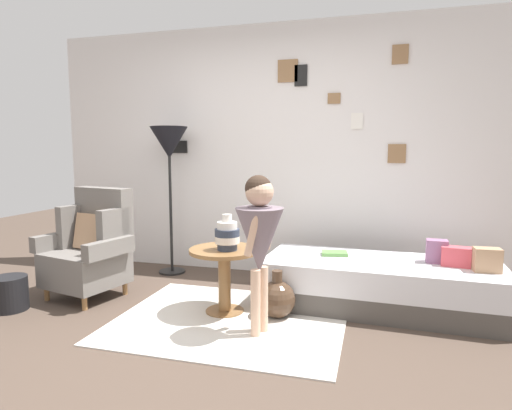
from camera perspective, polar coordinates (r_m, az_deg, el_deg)
The scene contains 15 objects.
ground_plane at distance 3.05m, azimuth -7.93°, elevation -18.17°, with size 12.00×12.00×0.00m, color #4C3D33.
gallery_wall at distance 4.61m, azimuth 1.58°, elevation 7.13°, with size 4.80×0.12×2.60m.
rug at distance 3.45m, azimuth -3.40°, elevation -14.92°, with size 1.73×1.41×0.01m, color silver.
armchair at distance 4.16m, azimuth -20.97°, elevation -5.30°, with size 0.84×0.71×0.97m.
daybed at distance 3.79m, azimuth 16.03°, elevation -10.04°, with size 1.94×0.89×0.40m.
pillow_head at distance 3.69m, azimuth 28.23°, elevation -6.42°, with size 0.19×0.12×0.18m, color tan.
pillow_mid at distance 3.76m, azimuth 24.94°, elevation -6.20°, with size 0.22×0.12×0.15m, color #D64C56.
pillow_back at distance 3.81m, azimuth 22.78°, elevation -5.65°, with size 0.16×0.12×0.19m, color gray.
side_table at distance 3.50m, azimuth -4.21°, elevation -8.17°, with size 0.56×0.56×0.53m.
vase_striped at distance 3.39m, azimuth -3.83°, elevation -4.01°, with size 0.20×0.20×0.28m.
floor_lamp at distance 4.63m, azimuth -11.41°, elevation 7.38°, with size 0.39×0.39×1.56m.
person_child at distance 3.00m, azimuth 0.46°, elevation -3.85°, with size 0.34×0.34×1.14m.
book_on_daybed at distance 3.85m, azimuth 10.34°, elevation -6.30°, with size 0.22×0.16×0.03m, color #61964C.
demijohn_near at distance 3.46m, azimuth 2.80°, elevation -12.28°, with size 0.29×0.29×0.38m.
magazine_basket at distance 4.14m, azimuth -29.78°, elevation -10.11°, with size 0.28×0.28×0.28m, color black.
Camera 1 is at (1.12, -2.52, 1.30)m, focal length 30.25 mm.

